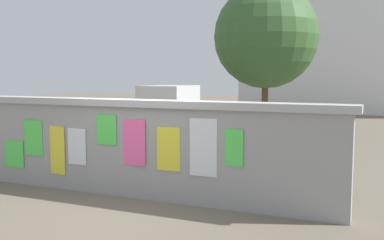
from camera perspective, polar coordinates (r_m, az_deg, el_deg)
ground at (r=15.25m, az=8.87°, el=-2.29°), size 60.00×60.00×0.00m
poster_wall at (r=7.72m, az=-6.09°, el=-3.56°), size 6.99×0.42×1.71m
auto_rickshaw_truck at (r=11.59m, az=1.39°, el=-0.29°), size 3.61×1.53×1.85m
motorcycle at (r=8.28m, az=10.52°, el=-5.92°), size 1.90×0.56×0.87m
bicycle_near at (r=10.85m, az=-14.27°, el=-3.75°), size 1.71×0.44×0.95m
person_walking at (r=8.80m, az=-3.76°, el=-1.68°), size 0.42×0.42×1.62m
tree_roadside at (r=16.93m, az=9.49°, el=10.57°), size 3.87×3.87×5.50m
building_background at (r=28.14m, az=20.21°, el=9.22°), size 12.74×6.06×7.92m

